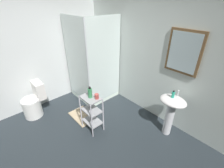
# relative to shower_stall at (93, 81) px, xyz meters

# --- Properties ---
(ground_plane) EXTENTS (4.20, 4.20, 0.02)m
(ground_plane) POSITION_rel_shower_stall_xyz_m (1.20, -1.23, -0.47)
(ground_plane) COLOR #252C31
(wall_back) EXTENTS (4.20, 0.14, 2.50)m
(wall_back) POSITION_rel_shower_stall_xyz_m (1.21, 0.62, 0.79)
(wall_back) COLOR silver
(wall_back) RESTS_ON ground_plane
(wall_left) EXTENTS (0.10, 4.20, 2.50)m
(wall_left) POSITION_rel_shower_stall_xyz_m (-0.65, -1.23, 0.79)
(wall_left) COLOR silver
(wall_left) RESTS_ON ground_plane
(shower_stall) EXTENTS (0.92, 0.92, 2.00)m
(shower_stall) POSITION_rel_shower_stall_xyz_m (0.00, 0.00, 0.00)
(shower_stall) COLOR white
(shower_stall) RESTS_ON ground_plane
(pedestal_sink) EXTENTS (0.46, 0.37, 0.81)m
(pedestal_sink) POSITION_rel_shower_stall_xyz_m (1.94, 0.29, 0.12)
(pedestal_sink) COLOR white
(pedestal_sink) RESTS_ON ground_plane
(sink_faucet) EXTENTS (0.03, 0.03, 0.10)m
(sink_faucet) POSITION_rel_shower_stall_xyz_m (1.94, 0.41, 0.40)
(sink_faucet) COLOR silver
(sink_faucet) RESTS_ON pedestal_sink
(toilet) EXTENTS (0.37, 0.49, 0.76)m
(toilet) POSITION_rel_shower_stall_xyz_m (-0.28, -1.38, -0.15)
(toilet) COLOR white
(toilet) RESTS_ON ground_plane
(storage_cart) EXTENTS (0.38, 0.28, 0.74)m
(storage_cart) POSITION_rel_shower_stall_xyz_m (0.90, -0.70, -0.03)
(storage_cart) COLOR silver
(storage_cart) RESTS_ON ground_plane
(hand_soap_bottle) EXTENTS (0.05, 0.05, 0.14)m
(hand_soap_bottle) POSITION_rel_shower_stall_xyz_m (1.92, 0.28, 0.41)
(hand_soap_bottle) COLOR #2DBC99
(hand_soap_bottle) RESTS_ON pedestal_sink
(body_wash_bottle_green) EXTENTS (0.07, 0.07, 0.21)m
(body_wash_bottle_green) POSITION_rel_shower_stall_xyz_m (0.89, -0.70, 0.37)
(body_wash_bottle_green) COLOR #378A52
(body_wash_bottle_green) RESTS_ON storage_cart
(rinse_cup) EXTENTS (0.07, 0.07, 0.09)m
(rinse_cup) POSITION_rel_shower_stall_xyz_m (1.00, -0.63, 0.32)
(rinse_cup) COLOR #B24742
(rinse_cup) RESTS_ON storage_cart
(bath_mat) EXTENTS (0.60, 0.40, 0.02)m
(bath_mat) POSITION_rel_shower_stall_xyz_m (0.46, -0.65, -0.45)
(bath_mat) COLOR tan
(bath_mat) RESTS_ON ground_plane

